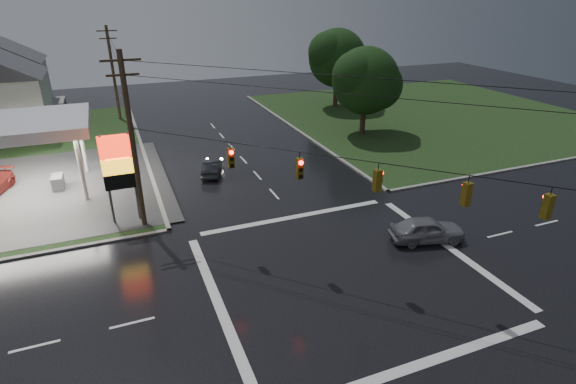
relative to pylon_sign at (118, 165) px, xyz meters
name	(u,v)px	position (x,y,z in m)	size (l,w,h in m)	color
ground	(344,272)	(10.50, -10.50, -4.01)	(120.00, 120.00, 0.00)	black
grass_ne	(430,114)	(36.50, 15.50, -3.97)	(36.00, 36.00, 0.08)	black
pylon_sign	(118,165)	(0.00, 0.00, 0.00)	(2.00, 0.35, 6.00)	#59595E
utility_pole_nw	(132,141)	(1.00, -1.00, 1.71)	(2.20, 0.32, 11.00)	#382619
utility_pole_n	(113,72)	(1.00, 27.50, 1.46)	(2.20, 0.32, 10.50)	#382619
traffic_signals	(352,159)	(10.52, -10.52, 2.47)	(26.87, 26.87, 1.47)	black
house_far	(5,75)	(-11.45, 37.50, 0.39)	(11.05, 8.48, 8.60)	silver
tree_ne_near	(367,81)	(24.64, 11.49, 1.55)	(7.99, 6.80, 8.98)	black
tree_ne_far	(338,58)	(27.65, 23.49, 2.17)	(8.46, 7.20, 9.80)	black
car_north	(212,167)	(7.09, 6.14, -3.39)	(1.31, 3.75, 1.24)	black
car_crossing	(427,229)	(16.73, -9.37, -3.25)	(1.79, 4.45, 1.52)	slate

